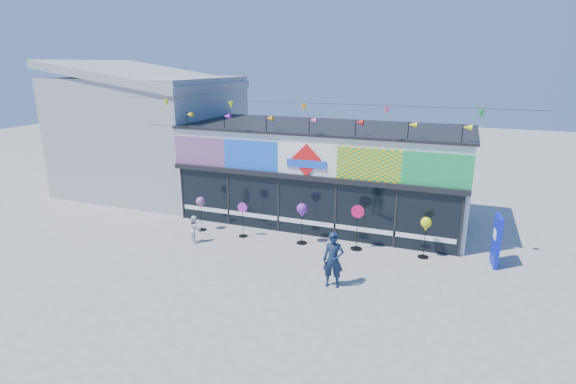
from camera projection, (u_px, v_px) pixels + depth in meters
The scene contains 11 objects.
ground at pixel (273, 269), 15.13m from camera, with size 80.00×80.00×0.00m, color gray.
kite_shop at pixel (325, 172), 19.88m from camera, with size 16.00×5.70×5.31m.
neighbour_building at pixel (152, 131), 24.00m from camera, with size 8.18×7.20×6.87m.
blue_sign at pixel (496, 241), 15.23m from camera, with size 0.22×0.90×1.78m.
spinner_0 at pixel (201, 204), 18.38m from camera, with size 0.36×0.36×1.44m.
spinner_1 at pixel (243, 219), 17.81m from camera, with size 0.40×0.36×1.42m.
spinner_2 at pixel (302, 211), 16.98m from camera, with size 0.41×0.41×1.61m.
spinner_3 at pixel (357, 226), 16.53m from camera, with size 0.48×0.44×1.72m.
spinner_4 at pixel (426, 225), 15.73m from camera, with size 0.38×0.38×1.52m.
adult_man at pixel (333, 260), 13.75m from camera, with size 0.64×0.42×1.76m, color #121F39.
child at pixel (195, 229), 17.32m from camera, with size 0.52×0.30×1.06m, color white.
Camera 1 is at (5.49, -12.69, 6.68)m, focal length 28.00 mm.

